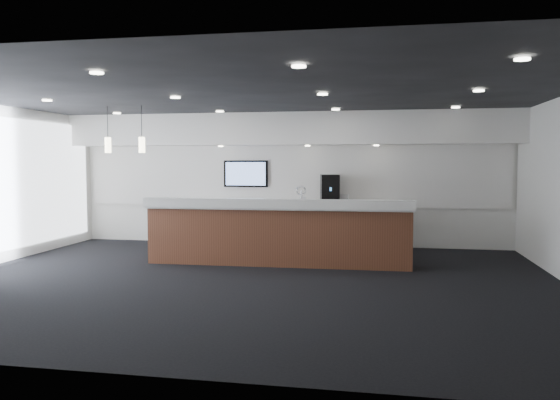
# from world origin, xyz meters

# --- Properties ---
(ground) EXTENTS (10.00, 10.00, 0.00)m
(ground) POSITION_xyz_m (0.00, 0.00, 0.00)
(ground) COLOR black
(ground) RESTS_ON ground
(ceiling) EXTENTS (10.00, 8.00, 0.02)m
(ceiling) POSITION_xyz_m (0.00, 0.00, 3.00)
(ceiling) COLOR black
(ceiling) RESTS_ON back_wall
(back_wall) EXTENTS (10.00, 0.02, 3.00)m
(back_wall) POSITION_xyz_m (0.00, 4.00, 1.50)
(back_wall) COLOR white
(back_wall) RESTS_ON ground
(soffit_bulkhead) EXTENTS (10.00, 0.90, 0.70)m
(soffit_bulkhead) POSITION_xyz_m (0.00, 3.55, 2.65)
(soffit_bulkhead) COLOR white
(soffit_bulkhead) RESTS_ON back_wall
(alcove_panel) EXTENTS (9.80, 0.06, 1.40)m
(alcove_panel) POSITION_xyz_m (0.00, 3.97, 1.60)
(alcove_panel) COLOR white
(alcove_panel) RESTS_ON back_wall
(back_credenza) EXTENTS (5.06, 0.66, 0.95)m
(back_credenza) POSITION_xyz_m (-0.00, 3.64, 0.48)
(back_credenza) COLOR #9B9FA4
(back_credenza) RESTS_ON ground
(wall_tv) EXTENTS (1.05, 0.08, 0.62)m
(wall_tv) POSITION_xyz_m (-1.00, 3.91, 1.65)
(wall_tv) COLOR black
(wall_tv) RESTS_ON back_wall
(pendant_left) EXTENTS (0.12, 0.12, 0.30)m
(pendant_left) POSITION_xyz_m (-2.40, 0.80, 2.25)
(pendant_left) COLOR #FFF3C6
(pendant_left) RESTS_ON ceiling
(pendant_right) EXTENTS (0.12, 0.12, 0.30)m
(pendant_right) POSITION_xyz_m (-3.10, 0.80, 2.25)
(pendant_right) COLOR #FFF3C6
(pendant_right) RESTS_ON ceiling
(ceiling_can_lights) EXTENTS (7.00, 5.00, 0.02)m
(ceiling_can_lights) POSITION_xyz_m (0.00, 0.00, 2.97)
(ceiling_can_lights) COLOR white
(ceiling_can_lights) RESTS_ON ceiling
(service_counter) EXTENTS (4.99, 0.93, 1.49)m
(service_counter) POSITION_xyz_m (0.21, 1.52, 0.58)
(service_counter) COLOR brown
(service_counter) RESTS_ON ground
(coffee_machine) EXTENTS (0.47, 0.56, 0.70)m
(coffee_machine) POSITION_xyz_m (0.99, 3.61, 1.30)
(coffee_machine) COLOR black
(coffee_machine) RESTS_ON back_credenza
(info_sign_left) EXTENTS (0.15, 0.04, 0.20)m
(info_sign_left) POSITION_xyz_m (0.39, 3.55, 1.05)
(info_sign_left) COLOR silver
(info_sign_left) RESTS_ON back_credenza
(info_sign_right) EXTENTS (0.20, 0.08, 0.27)m
(info_sign_right) POSITION_xyz_m (1.32, 3.56, 1.08)
(info_sign_right) COLOR silver
(info_sign_right) RESTS_ON back_credenza
(cup_0) EXTENTS (0.09, 0.09, 0.08)m
(cup_0) POSITION_xyz_m (1.25, 3.52, 0.99)
(cup_0) COLOR white
(cup_0) RESTS_ON back_credenza
(cup_1) EXTENTS (0.12, 0.12, 0.08)m
(cup_1) POSITION_xyz_m (1.11, 3.52, 0.99)
(cup_1) COLOR white
(cup_1) RESTS_ON back_credenza
(cup_2) EXTENTS (0.11, 0.11, 0.08)m
(cup_2) POSITION_xyz_m (0.97, 3.52, 0.99)
(cup_2) COLOR white
(cup_2) RESTS_ON back_credenza
(cup_3) EXTENTS (0.12, 0.12, 0.08)m
(cup_3) POSITION_xyz_m (0.83, 3.52, 0.99)
(cup_3) COLOR white
(cup_3) RESTS_ON back_credenza
(cup_4) EXTENTS (0.12, 0.12, 0.08)m
(cup_4) POSITION_xyz_m (0.69, 3.52, 0.99)
(cup_4) COLOR white
(cup_4) RESTS_ON back_credenza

